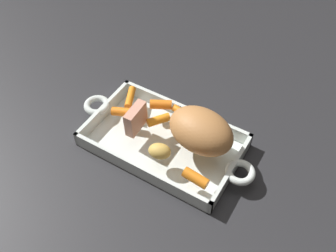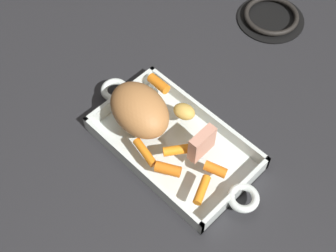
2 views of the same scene
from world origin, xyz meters
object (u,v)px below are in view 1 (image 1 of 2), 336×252
object	(u,v)px
roasting_dish	(163,141)
baby_carrot_long	(158,120)
roast_slice_thick	(136,119)
potato_whole	(160,151)
baby_carrot_center_left	(161,105)
baby_carrot_center_right	(196,178)
baby_carrot_northwest	(184,114)
pork_roast	(201,131)
baby_carrot_southwest	(121,113)
baby_carrot_short	(130,97)

from	to	relation	value
roasting_dish	baby_carrot_long	size ratio (longest dim) A/B	8.39
roast_slice_thick	potato_whole	bearing A→B (deg)	-24.66
roasting_dish	baby_carrot_center_left	size ratio (longest dim) A/B	8.58
baby_carrot_center_right	potato_whole	distance (m)	0.10
baby_carrot_center_left	potato_whole	xyz separation A→B (m)	(0.07, -0.12, 0.00)
roast_slice_thick	baby_carrot_northwest	distance (m)	0.12
pork_roast	roast_slice_thick	distance (m)	0.15
baby_carrot_long	baby_carrot_center_left	world-z (taller)	baby_carrot_center_left
roasting_dish	baby_carrot_southwest	xyz separation A→B (m)	(-0.12, -0.00, 0.04)
baby_carrot_northwest	baby_carrot_southwest	bearing A→B (deg)	-149.72
roast_slice_thick	baby_carrot_southwest	xyz separation A→B (m)	(-0.05, 0.01, -0.02)
baby_carrot_long	potato_whole	xyz separation A→B (m)	(0.05, -0.08, 0.01)
baby_carrot_center_right	baby_carrot_center_left	size ratio (longest dim) A/B	1.04
baby_carrot_southwest	baby_carrot_long	world-z (taller)	baby_carrot_southwest
pork_roast	baby_carrot_long	bearing A→B (deg)	178.59
baby_carrot_center_right	baby_carrot_northwest	world-z (taller)	baby_carrot_center_right
baby_carrot_long	potato_whole	size ratio (longest dim) A/B	1.08
baby_carrot_long	baby_carrot_center_left	bearing A→B (deg)	115.06
baby_carrot_long	potato_whole	bearing A→B (deg)	-56.50
baby_carrot_center_left	roast_slice_thick	bearing A→B (deg)	-100.11
baby_carrot_short	roast_slice_thick	bearing A→B (deg)	-46.49
baby_carrot_short	potato_whole	size ratio (longest dim) A/B	1.25
baby_carrot_short	baby_carrot_center_left	world-z (taller)	baby_carrot_center_left
roast_slice_thick	baby_carrot_long	world-z (taller)	roast_slice_thick
roasting_dish	baby_carrot_short	bearing A→B (deg)	157.73
baby_carrot_short	potato_whole	world-z (taller)	potato_whole
roast_slice_thick	baby_carrot_southwest	size ratio (longest dim) A/B	1.36
pork_roast	baby_carrot_northwest	xyz separation A→B (m)	(-0.07, 0.05, -0.03)
roast_slice_thick	baby_carrot_center_right	size ratio (longest dim) A/B	1.17
roasting_dish	baby_carrot_long	distance (m)	0.05
pork_roast	baby_carrot_short	size ratio (longest dim) A/B	2.45
baby_carrot_center_right	baby_carrot_northwest	xyz separation A→B (m)	(-0.11, 0.15, -0.00)
roasting_dish	roast_slice_thick	distance (m)	0.09
baby_carrot_southwest	baby_carrot_northwest	distance (m)	0.15
baby_carrot_northwest	baby_carrot_center_left	xyz separation A→B (m)	(-0.06, -0.00, 0.00)
roast_slice_thick	baby_carrot_southwest	bearing A→B (deg)	167.84
baby_carrot_southwest	baby_carrot_short	xyz separation A→B (m)	(-0.01, 0.06, -0.00)
baby_carrot_southwest	baby_carrot_long	size ratio (longest dim) A/B	0.87
roast_slice_thick	baby_carrot_long	bearing A→B (deg)	48.05
baby_carrot_long	baby_carrot_short	size ratio (longest dim) A/B	0.86
potato_whole	baby_carrot_center_right	bearing A→B (deg)	-10.21
baby_carrot_short	potato_whole	xyz separation A→B (m)	(0.15, -0.11, 0.01)
baby_carrot_northwest	baby_carrot_short	distance (m)	0.14
baby_carrot_center_right	pork_roast	bearing A→B (deg)	112.57
pork_roast	baby_carrot_southwest	world-z (taller)	pork_roast
roasting_dish	pork_roast	xyz separation A→B (m)	(0.08, 0.02, 0.07)
baby_carrot_long	baby_carrot_center_left	distance (m)	0.05
baby_carrot_southwest	baby_carrot_long	bearing A→B (deg)	17.54
pork_roast	roasting_dish	bearing A→B (deg)	-165.78
pork_roast	potato_whole	xyz separation A→B (m)	(-0.06, -0.08, -0.03)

